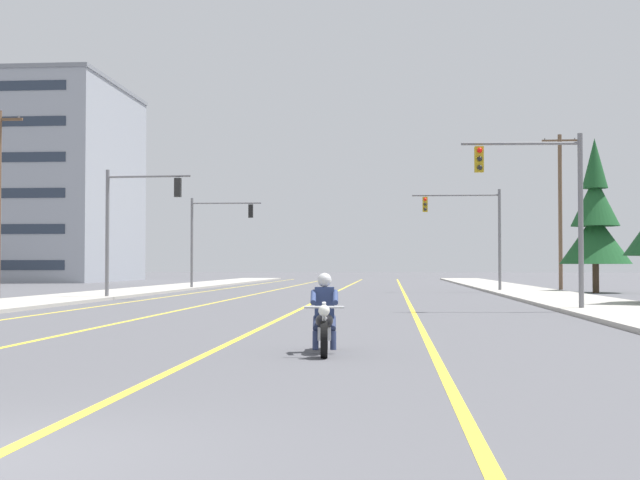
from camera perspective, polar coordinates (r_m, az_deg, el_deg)
name	(u,v)px	position (r m, az deg, el deg)	size (l,w,h in m)	color
lane_stripe_center	(335,292)	(51.94, 1.00, -3.45)	(0.16, 100.00, 0.01)	yellow
lane_stripe_left	(265,292)	(52.38, -3.62, -3.43)	(0.16, 100.00, 0.01)	yellow
lane_stripe_right	(404,292)	(51.84, 5.51, -3.45)	(0.16, 100.00, 0.01)	yellow
lane_stripe_far_left	(202,292)	(53.07, -7.75, -3.40)	(0.16, 100.00, 0.01)	yellow
sidewalk_kerb_right	(541,294)	(47.50, 14.30, -3.48)	(4.40, 110.00, 0.14)	#ADA89E
sidewalk_kerb_left	(116,293)	(49.21, -13.24, -3.43)	(4.40, 110.00, 0.14)	#ADA89E
motorcycle_with_rider	(324,321)	(15.87, 0.29, -5.34)	(0.70, 2.19, 1.46)	black
traffic_signal_near_right	(547,195)	(31.17, 14.65, 2.89)	(4.21, 0.53, 6.20)	slate
traffic_signal_near_left	(131,214)	(42.42, -12.32, 1.67)	(4.20, 0.46, 6.20)	slate
traffic_signal_mid_right	(474,224)	(53.06, 10.07, 1.06)	(5.33, 0.39, 6.20)	slate
traffic_signal_mid_left	(212,229)	(59.43, -7.11, 0.73)	(4.83, 0.41, 6.20)	slate
utility_pole_right_far	(560,208)	(60.08, 15.50, 2.01)	(2.34, 0.26, 10.37)	brown
conifer_tree_right_verge_far	(595,222)	(53.62, 17.62, 1.15)	(4.15, 4.15, 9.14)	#4C3828
apartment_building_far_left_block	(9,183)	(95.21, -19.73, 3.52)	(23.41, 19.82, 20.15)	#999EA8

